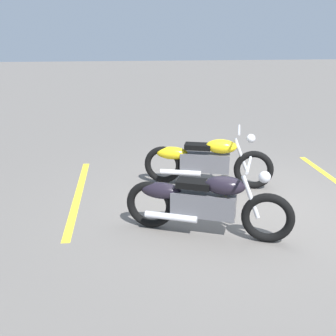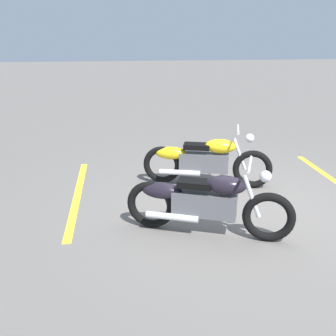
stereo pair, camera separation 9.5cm
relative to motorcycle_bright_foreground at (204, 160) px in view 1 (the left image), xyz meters
The scene contains 4 objects.
ground_plane 1.09m from the motorcycle_bright_foreground, 117.14° to the left, with size 60.00×60.00×0.00m, color #66605B.
motorcycle_bright_foreground is the anchor object (origin of this frame).
motorcycle_dark_foreground 1.76m from the motorcycle_bright_foreground, 78.14° to the left, with size 2.12×0.93×1.04m.
parking_stripe_mid 2.21m from the motorcycle_bright_foreground, ahead, with size 3.20×0.12×0.01m, color yellow.
Camera 1 is at (1.77, 5.54, 2.59)m, focal length 42.67 mm.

